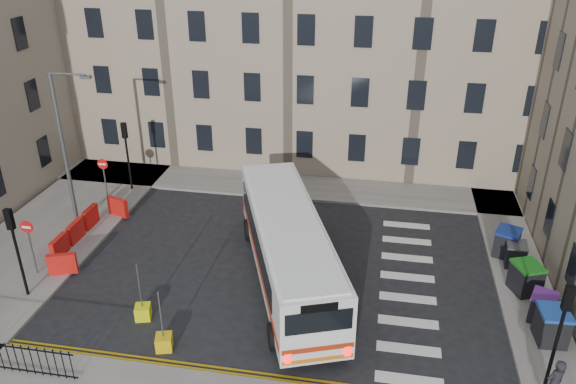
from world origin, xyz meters
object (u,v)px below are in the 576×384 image
(streetlamp, at_px, (64,150))
(bollard_chevron, at_px, (164,342))
(wheelie_bin_e, at_px, (507,242))
(wheelie_bin_a, at_px, (552,325))
(wheelie_bin_d, at_px, (515,254))
(wheelie_bin_b, at_px, (542,307))
(bollard_yellow, at_px, (143,312))
(pedestrian, at_px, (554,384))
(wheelie_bin_c, at_px, (526,278))
(bus, at_px, (288,245))

(streetlamp, bearing_deg, bollard_chevron, -45.22)
(wheelie_bin_e, distance_m, bollard_chevron, 16.29)
(wheelie_bin_a, height_order, wheelie_bin_e, wheelie_bin_a)
(wheelie_bin_d, bearing_deg, streetlamp, -174.97)
(wheelie_bin_b, distance_m, bollard_yellow, 15.96)
(wheelie_bin_d, height_order, bollard_yellow, wheelie_bin_d)
(wheelie_bin_b, height_order, bollard_chevron, wheelie_bin_b)
(pedestrian, bearing_deg, streetlamp, -49.78)
(wheelie_bin_a, xyz_separation_m, wheelie_bin_e, (-0.66, 6.00, -0.02))
(pedestrian, bearing_deg, wheelie_bin_e, -118.71)
(streetlamp, relative_size, wheelie_bin_c, 5.32)
(bus, bearing_deg, streetlamp, 145.86)
(wheelie_bin_e, bearing_deg, bollard_yellow, -132.01)
(bus, bearing_deg, wheelie_bin_c, -15.69)
(wheelie_bin_b, bearing_deg, bus, -164.19)
(wheelie_bin_b, height_order, wheelie_bin_d, wheelie_bin_b)
(bus, bearing_deg, pedestrian, -50.47)
(bollard_chevron, bearing_deg, wheelie_bin_e, 33.17)
(streetlamp, bearing_deg, pedestrian, -21.52)
(wheelie_bin_c, xyz_separation_m, pedestrian, (-0.38, -6.49, 0.28))
(bollard_yellow, bearing_deg, pedestrian, -7.65)
(pedestrian, relative_size, bollard_yellow, 3.19)
(bus, xyz_separation_m, wheelie_bin_b, (10.44, -1.01, -1.10))
(wheelie_bin_c, bearing_deg, bus, 162.75)
(wheelie_bin_c, distance_m, bollard_chevron, 15.19)
(bus, relative_size, wheelie_bin_e, 7.88)
(wheelie_bin_c, xyz_separation_m, bollard_chevron, (-13.94, -6.01, -0.53))
(streetlamp, xyz_separation_m, bus, (11.73, -2.84, -2.49))
(bus, height_order, pedestrian, bus)
(bus, distance_m, wheelie_bin_b, 10.55)
(wheelie_bin_e, bearing_deg, wheelie_bin_d, -51.47)
(bollard_chevron, bearing_deg, wheelie_bin_a, 11.50)
(wheelie_bin_e, relative_size, bollard_chevron, 2.52)
(wheelie_bin_d, height_order, bollard_chevron, wheelie_bin_d)
(wheelie_bin_a, bearing_deg, bus, 164.36)
(wheelie_bin_c, bearing_deg, wheelie_bin_a, -105.69)
(wheelie_bin_b, xyz_separation_m, wheelie_bin_c, (-0.29, 1.87, 0.09))
(wheelie_bin_e, bearing_deg, bollard_chevron, -124.77)
(wheelie_bin_c, bearing_deg, wheelie_bin_b, -103.18)
(wheelie_bin_d, relative_size, wheelie_bin_e, 0.75)
(bus, bearing_deg, bollard_yellow, -166.24)
(wheelie_bin_d, bearing_deg, wheelie_bin_b, -80.00)
(wheelie_bin_e, distance_m, pedestrian, 9.39)
(streetlamp, distance_m, wheelie_bin_b, 22.79)
(wheelie_bin_e, bearing_deg, wheelie_bin_c, -61.82)
(wheelie_bin_b, bearing_deg, streetlamp, -168.53)
(streetlamp, bearing_deg, wheelie_bin_b, -9.87)
(pedestrian, bearing_deg, bus, -58.22)
(bus, xyz_separation_m, wheelie_bin_a, (10.50, -2.25, -1.00))
(streetlamp, bearing_deg, bus, -13.63)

